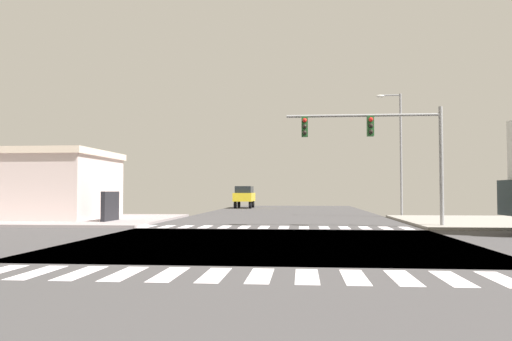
# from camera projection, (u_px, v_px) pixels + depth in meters

# --- Properties ---
(ground) EXTENTS (90.00, 90.00, 0.05)m
(ground) POSITION_uv_depth(u_px,v_px,m) (270.00, 243.00, 18.18)
(ground) COLOR #3E3C3D
(sidewalk_corner_ne) EXTENTS (12.00, 12.00, 0.14)m
(sidewalk_corner_ne) POSITION_uv_depth(u_px,v_px,m) (510.00, 222.00, 28.96)
(sidewalk_corner_ne) COLOR gray
(sidewalk_corner_ne) RESTS_ON ground
(sidewalk_corner_nw) EXTENTS (12.00, 12.00, 0.14)m
(sidewalk_corner_nw) POSITION_uv_depth(u_px,v_px,m) (72.00, 219.00, 31.29)
(sidewalk_corner_nw) COLOR gray
(sidewalk_corner_nw) RESTS_ON ground
(crosswalk_near) EXTENTS (13.50, 2.00, 0.01)m
(crosswalk_near) POSITION_uv_depth(u_px,v_px,m) (237.00, 275.00, 10.94)
(crosswalk_near) COLOR white
(crosswalk_near) RESTS_ON ground
(crosswalk_far) EXTENTS (13.50, 2.00, 0.01)m
(crosswalk_far) POSITION_uv_depth(u_px,v_px,m) (274.00, 227.00, 25.47)
(crosswalk_far) COLOR white
(crosswalk_far) RESTS_ON ground
(traffic_signal_mast) EXTENTS (7.76, 0.55, 6.03)m
(traffic_signal_mast) POSITION_uv_depth(u_px,v_px,m) (378.00, 138.00, 25.46)
(traffic_signal_mast) COLOR gray
(traffic_signal_mast) RESTS_ON ground
(street_lamp) EXTENTS (1.78, 0.32, 8.70)m
(street_lamp) POSITION_uv_depth(u_px,v_px,m) (398.00, 144.00, 35.71)
(street_lamp) COLOR gray
(street_lamp) RESTS_ON ground
(suv_crossing_1) EXTENTS (1.96, 4.60, 2.34)m
(suv_crossing_1) POSITION_uv_depth(u_px,v_px,m) (244.00, 195.00, 54.55)
(suv_crossing_1) COLOR black
(suv_crossing_1) RESTS_ON ground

